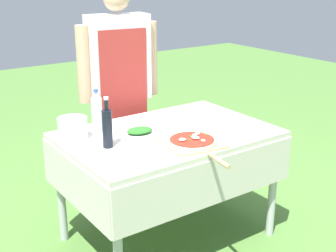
{
  "coord_description": "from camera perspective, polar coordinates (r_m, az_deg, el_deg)",
  "views": [
    {
      "loc": [
        -1.57,
        -2.23,
        1.72
      ],
      "look_at": [
        0.0,
        0.0,
        0.78
      ],
      "focal_mm": 50.0,
      "sensor_mm": 36.0,
      "label": 1
    }
  ],
  "objects": [
    {
      "name": "oil_bottle",
      "position": [
        2.64,
        -7.41,
        -0.18
      ],
      "size": [
        0.06,
        0.06,
        0.3
      ],
      "color": "black",
      "rests_on": "prep_table"
    },
    {
      "name": "prep_table",
      "position": [
        2.93,
        -0.03,
        -2.5
      ],
      "size": [
        1.29,
        0.88,
        0.74
      ],
      "color": "beige",
      "rests_on": "ground"
    },
    {
      "name": "pizza_on_peel",
      "position": [
        2.7,
        3.15,
        -1.96
      ],
      "size": [
        0.37,
        0.57,
        0.05
      ],
      "rotation": [
        0.0,
        0.0,
        -0.17
      ],
      "color": "tan",
      "rests_on": "prep_table"
    },
    {
      "name": "water_bottle",
      "position": [
        2.93,
        -8.68,
        1.82
      ],
      "size": [
        0.07,
        0.07,
        0.26
      ],
      "color": "silver",
      "rests_on": "prep_table"
    },
    {
      "name": "ground_plane",
      "position": [
        3.22,
        -0.03,
        -13.31
      ],
      "size": [
        12.0,
        12.0,
        0.0
      ],
      "primitive_type": "plane",
      "color": "#517F38"
    },
    {
      "name": "person_cook",
      "position": [
        3.4,
        -5.99,
        5.72
      ],
      "size": [
        0.6,
        0.25,
        1.61
      ],
      "rotation": [
        0.0,
        0.0,
        2.99
      ],
      "color": "#4C4C51",
      "rests_on": "ground"
    },
    {
      "name": "herb_container",
      "position": [
        2.86,
        -3.48,
        -0.62
      ],
      "size": [
        0.21,
        0.17,
        0.04
      ],
      "rotation": [
        0.0,
        0.0,
        -0.18
      ],
      "color": "silver",
      "rests_on": "prep_table"
    },
    {
      "name": "mixing_tub",
      "position": [
        2.83,
        -11.55,
        -0.27
      ],
      "size": [
        0.18,
        0.18,
        0.13
      ],
      "primitive_type": "cylinder",
      "color": "silver",
      "rests_on": "prep_table"
    }
  ]
}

